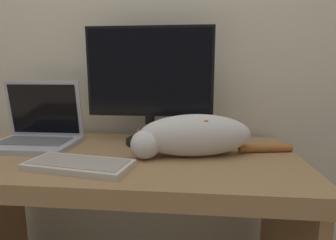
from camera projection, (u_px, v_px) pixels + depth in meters
The scene contains 7 objects.
wall_back at pixel (138, 13), 1.32m from camera, with size 6.40×0.06×2.60m.
desk at pixel (121, 193), 1.08m from camera, with size 1.32×0.64×0.73m.
monitor at pixel (150, 83), 1.16m from camera, with size 0.52×0.21×0.48m.
laptop at pixel (36, 132), 1.17m from camera, with size 0.34×0.25×0.26m.
external_keyboard at pixel (79, 165), 0.90m from camera, with size 0.36×0.20×0.02m.
cat at pixel (192, 135), 1.01m from camera, with size 0.60×0.21×0.15m.
small_toy at pixel (225, 143), 1.11m from camera, with size 0.05×0.05×0.05m.
Camera 1 is at (0.28, -0.67, 1.04)m, focal length 30.00 mm.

